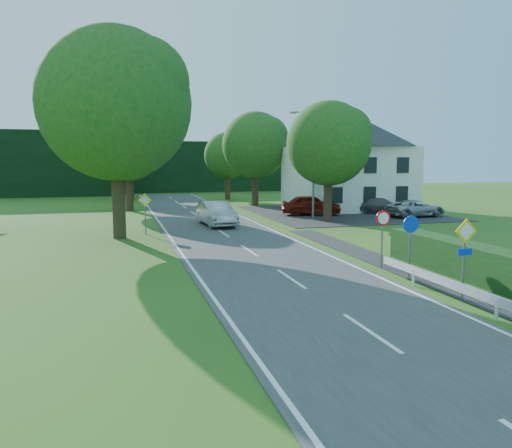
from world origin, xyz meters
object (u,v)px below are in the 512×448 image
object	(u,v)px
parked_car_grey	(381,205)
parked_car_silver_a	(333,204)
parked_car_red	(311,205)
streetlight	(312,159)
motorcycle	(222,211)
parked_car_silver_b	(416,208)
parasol	(312,200)
moving_car	(216,214)

from	to	relation	value
parked_car_grey	parked_car_silver_a	bearing A→B (deg)	84.01
parked_car_red	streetlight	bearing A→B (deg)	173.79
parked_car_red	motorcycle	bearing A→B (deg)	110.06
streetlight	parked_car_silver_b	distance (m)	9.07
parked_car_red	parasol	world-z (taller)	parasol
parked_car_red	parked_car_grey	xyz separation A→B (m)	(6.22, -0.07, -0.17)
parked_car_grey	parked_car_silver_b	bearing A→B (deg)	-137.96
parked_car_silver_a	parasol	world-z (taller)	parasol
parked_car_red	parked_car_grey	world-z (taller)	parked_car_red
parked_car_silver_a	parasol	bearing A→B (deg)	63.71
streetlight	moving_car	size ratio (longest dim) A/B	1.63
parked_car_silver_b	parasol	distance (m)	8.71
motorcycle	streetlight	bearing A→B (deg)	5.28
parked_car_red	parked_car_silver_b	bearing A→B (deg)	-99.02
moving_car	parked_car_red	xyz separation A→B (m)	(8.59, 4.36, -0.00)
parked_car_grey	streetlight	bearing A→B (deg)	129.19
moving_car	parked_car_silver_a	xyz separation A→B (m)	(11.32, 6.25, -0.11)
parasol	parked_car_silver_a	bearing A→B (deg)	-35.88
parked_car_silver_b	parked_car_silver_a	bearing A→B (deg)	36.04
streetlight	parked_car_red	distance (m)	4.25
parked_car_grey	parked_car_silver_b	distance (m)	3.46
motorcycle	parked_car_silver_b	bearing A→B (deg)	7.42
streetlight	motorcycle	size ratio (longest dim) A/B	3.70
streetlight	motorcycle	bearing A→B (deg)	167.21
parked_car_grey	parasol	xyz separation A→B (m)	(-4.93, 3.00, 0.30)
streetlight	parked_car_grey	distance (m)	8.25
parked_car_red	parked_car_grey	size ratio (longest dim) A/B	1.08
parked_car_silver_a	parked_car_silver_b	xyz separation A→B (m)	(4.60, -5.24, -0.05)
streetlight	parked_car_silver_a	distance (m)	6.49
parked_car_silver_a	parked_car_silver_b	bearing A→B (deg)	-129.13
streetlight	parked_car_red	size ratio (longest dim) A/B	1.68
streetlight	parked_car_silver_b	size ratio (longest dim) A/B	1.70
moving_car	parked_car_silver_b	distance (m)	15.95
motorcycle	moving_car	bearing A→B (deg)	-89.61
parked_car_silver_a	parked_car_grey	xyz separation A→B (m)	(3.49, -1.96, -0.07)
moving_car	parasol	world-z (taller)	parasol
parked_car_silver_a	parked_car_grey	distance (m)	4.01
moving_car	parked_car_grey	bearing A→B (deg)	11.31
parked_car_silver_a	parked_car_red	bearing A→B (deg)	134.31
moving_car	parasol	distance (m)	12.28
moving_car	motorcycle	bearing A→B (deg)	67.49
parked_car_red	parked_car_silver_b	xyz separation A→B (m)	(7.33, -3.35, -0.15)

